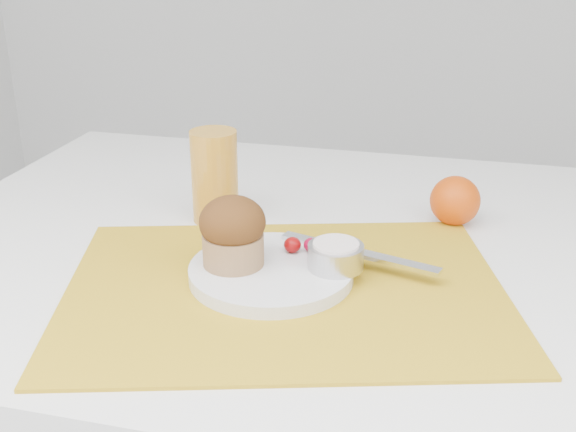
% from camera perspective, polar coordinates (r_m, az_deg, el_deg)
% --- Properties ---
extents(placemat, '(0.58, 0.49, 0.00)m').
position_cam_1_polar(placemat, '(0.82, -0.24, -5.83)').
color(placemat, gold).
rests_on(placemat, table).
extents(plate, '(0.22, 0.22, 0.02)m').
position_cam_1_polar(plate, '(0.84, -1.34, -4.44)').
color(plate, silver).
rests_on(plate, placemat).
extents(ramekin, '(0.08, 0.08, 0.03)m').
position_cam_1_polar(ramekin, '(0.83, 3.79, -3.20)').
color(ramekin, '#B8B8BC').
rests_on(ramekin, plate).
extents(cream, '(0.07, 0.07, 0.01)m').
position_cam_1_polar(cream, '(0.82, 3.81, -2.32)').
color(cream, white).
rests_on(cream, ramekin).
extents(raspberry_near, '(0.02, 0.02, 0.02)m').
position_cam_1_polar(raspberry_near, '(0.87, 0.35, -2.29)').
color(raspberry_near, '#5D0203').
rests_on(raspberry_near, plate).
extents(raspberry_far, '(0.02, 0.02, 0.02)m').
position_cam_1_polar(raspberry_far, '(0.87, 1.85, -2.29)').
color(raspberry_far, '#600219').
rests_on(raspberry_far, plate).
extents(butter_knife, '(0.20, 0.07, 0.01)m').
position_cam_1_polar(butter_knife, '(0.87, 5.57, -2.91)').
color(butter_knife, silver).
rests_on(butter_knife, plate).
extents(orange, '(0.07, 0.07, 0.07)m').
position_cam_1_polar(orange, '(1.01, 13.06, 1.18)').
color(orange, '#D54907').
rests_on(orange, table).
extents(juice_glass, '(0.07, 0.07, 0.13)m').
position_cam_1_polar(juice_glass, '(0.99, -5.81, 3.13)').
color(juice_glass, orange).
rests_on(juice_glass, table).
extents(muffin, '(0.09, 0.09, 0.08)m').
position_cam_1_polar(muffin, '(0.83, -4.39, -1.23)').
color(muffin, '#A57A4F').
rests_on(muffin, plate).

